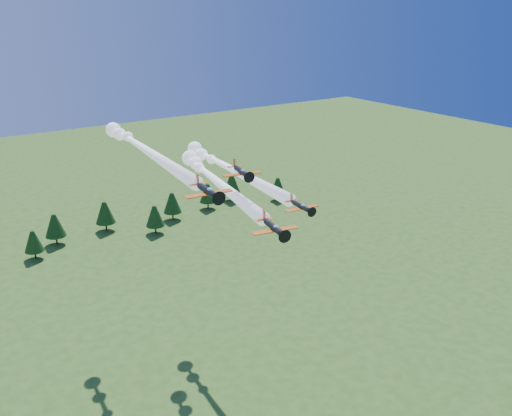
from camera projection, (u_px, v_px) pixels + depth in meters
plane_lead at (214, 179)px, 119.59m from camera, size 14.90×53.49×3.70m
plane_left at (143, 148)px, 123.21m from camera, size 11.25×62.60×3.70m
plane_right at (228, 167)px, 130.43m from camera, size 9.45×54.50×3.70m
plane_slot at (241, 172)px, 106.02m from camera, size 7.66×8.41×2.67m
treeline at (78, 223)px, 198.85m from camera, size 176.27×22.56×11.84m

